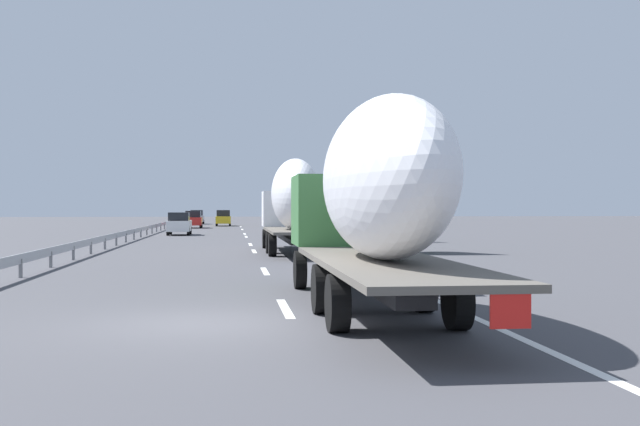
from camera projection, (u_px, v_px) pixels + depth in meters
name	position (u px, v px, depth m)	size (l,w,h in m)	color
ground_plane	(222.00, 239.00, 54.32)	(260.00, 260.00, 0.00)	#424247
lane_stripe_0	(285.00, 308.00, 16.79)	(3.20, 0.20, 0.01)	white
lane_stripe_1	(265.00, 271.00, 26.57)	(3.20, 0.20, 0.01)	white
lane_stripe_2	(254.00, 251.00, 38.63)	(3.20, 0.20, 0.01)	white
lane_stripe_3	(250.00, 244.00, 45.72)	(3.20, 0.20, 0.01)	white
lane_stripe_4	(246.00, 237.00, 57.68)	(3.20, 0.20, 0.01)	white
lane_stripe_5	(245.00, 234.00, 63.94)	(3.20, 0.20, 0.01)	white
lane_stripe_6	(242.00, 229.00, 76.82)	(3.20, 0.20, 0.01)	white
lane_stripe_7	(241.00, 227.00, 87.56)	(3.20, 0.20, 0.01)	white
edge_line_right	(293.00, 236.00, 59.93)	(110.00, 0.20, 0.01)	white
truck_lead	(293.00, 202.00, 36.80)	(12.87, 2.55, 4.50)	silver
truck_trailing	(373.00, 194.00, 16.12)	(13.69, 2.55, 4.39)	#387038
car_white_van	(179.00, 224.00, 61.34)	(4.24, 1.81, 1.83)	white
car_yellow_coupe	(223.00, 218.00, 91.31)	(4.64, 1.79, 1.91)	gold
car_red_compact	(193.00, 219.00, 82.25)	(4.47, 1.82, 1.86)	red
car_silver_hatch	(197.00, 217.00, 101.58)	(4.69, 1.79, 1.88)	#ADB2B7
road_sign	(321.00, 206.00, 51.35)	(0.10, 0.90, 3.39)	gray
tree_0	(415.00, 175.00, 37.35)	(3.09, 3.09, 5.87)	#472D19
tree_1	(345.00, 192.00, 68.75)	(2.67, 2.67, 5.42)	#472D19
tree_2	(373.00, 178.00, 49.93)	(3.77, 3.77, 6.58)	#472D19
tree_3	(311.00, 190.00, 96.77)	(3.94, 3.94, 7.27)	#472D19
guardrail_median	(141.00, 230.00, 56.59)	(94.00, 0.10, 0.76)	#9EA0A5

